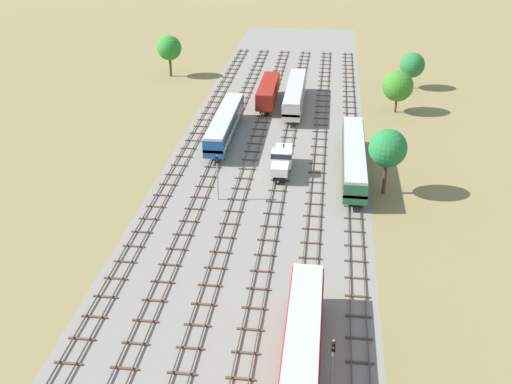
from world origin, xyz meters
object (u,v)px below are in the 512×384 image
(passenger_coach_centre_right_nearest, at_px, (301,361))
(diesel_railcar_centre_far, at_px, (295,94))
(signal_post_near, at_px, (217,172))
(passenger_coach_right_mid, at_px, (354,156))
(diesel_railcar_left_midfar, at_px, (225,123))
(shunter_loco_centre_near, at_px, (282,159))
(signal_post_nearest, at_px, (333,358))
(freight_boxcar_centre_left_farther, at_px, (268,91))

(passenger_coach_centre_right_nearest, xyz_separation_m, diesel_railcar_centre_far, (-4.75, 64.93, -0.02))
(signal_post_near, bearing_deg, passenger_coach_right_mid, 29.85)
(passenger_coach_centre_right_nearest, bearing_deg, diesel_railcar_left_midfar, 106.07)
(passenger_coach_centre_right_nearest, distance_m, diesel_railcar_left_midfar, 51.51)
(shunter_loco_centre_near, xyz_separation_m, signal_post_nearest, (7.13, -38.73, 1.07))
(shunter_loco_centre_near, relative_size, diesel_railcar_centre_far, 0.41)
(passenger_coach_centre_right_nearest, distance_m, signal_post_near, 32.22)
(shunter_loco_centre_near, height_order, passenger_coach_right_mid, passenger_coach_right_mid)
(signal_post_nearest, bearing_deg, shunter_loco_centre_near, 100.43)
(passenger_coach_centre_right_nearest, height_order, passenger_coach_right_mid, same)
(diesel_railcar_centre_far, xyz_separation_m, signal_post_near, (-7.13, -35.00, 1.17))
(signal_post_nearest, bearing_deg, freight_boxcar_centre_left_farther, 100.16)
(passenger_coach_centre_right_nearest, relative_size, signal_post_nearest, 4.58)
(shunter_loco_centre_near, xyz_separation_m, freight_boxcar_centre_left_farther, (-4.75, 27.51, 0.44))
(diesel_railcar_centre_far, height_order, signal_post_near, signal_post_near)
(diesel_railcar_centre_far, distance_m, signal_post_nearest, 65.28)
(signal_post_near, bearing_deg, freight_boxcar_centre_left_farther, 86.25)
(signal_post_near, bearing_deg, signal_post_nearest, -64.50)
(passenger_coach_centre_right_nearest, xyz_separation_m, signal_post_near, (-11.88, 29.92, 1.15))
(signal_post_near, bearing_deg, diesel_railcar_centre_far, 78.49)
(diesel_railcar_left_midfar, relative_size, freight_boxcar_centre_left_farther, 1.46)
(passenger_coach_right_mid, xyz_separation_m, diesel_railcar_left_midfar, (-19.01, 10.03, -0.02))
(signal_post_nearest, relative_size, signal_post_near, 0.80)
(shunter_loco_centre_near, bearing_deg, freight_boxcar_centre_left_farther, 99.79)
(diesel_railcar_left_midfar, distance_m, freight_boxcar_centre_left_farther, 17.44)
(passenger_coach_right_mid, bearing_deg, freight_boxcar_centre_left_farther, 117.99)
(shunter_loco_centre_near, height_order, diesel_railcar_centre_far, diesel_railcar_centre_far)
(passenger_coach_right_mid, height_order, diesel_railcar_centre_far, same)
(passenger_coach_centre_right_nearest, height_order, shunter_loco_centre_near, passenger_coach_centre_right_nearest)
(passenger_coach_right_mid, xyz_separation_m, freight_boxcar_centre_left_farther, (-14.25, 26.81, -0.16))
(diesel_railcar_left_midfar, bearing_deg, signal_post_near, -83.08)
(passenger_coach_right_mid, height_order, signal_post_nearest, signal_post_nearest)
(passenger_coach_centre_right_nearest, height_order, diesel_railcar_centre_far, same)
(passenger_coach_centre_right_nearest, height_order, signal_post_near, signal_post_near)
(diesel_railcar_left_midfar, height_order, freight_boxcar_centre_left_farther, diesel_railcar_left_midfar)
(diesel_railcar_left_midfar, distance_m, signal_post_nearest, 52.18)
(passenger_coach_centre_right_nearest, distance_m, signal_post_nearest, 2.42)
(passenger_coach_centre_right_nearest, relative_size, diesel_railcar_centre_far, 1.07)
(shunter_loco_centre_near, relative_size, freight_boxcar_centre_left_farther, 0.60)
(passenger_coach_right_mid, bearing_deg, signal_post_near, -150.15)
(diesel_railcar_centre_far, bearing_deg, signal_post_near, -101.51)
(diesel_railcar_centre_far, distance_m, freight_boxcar_centre_left_farther, 4.94)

